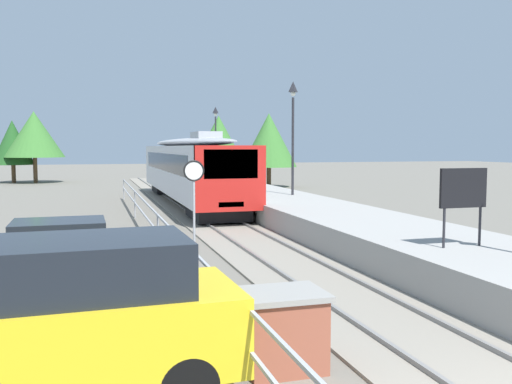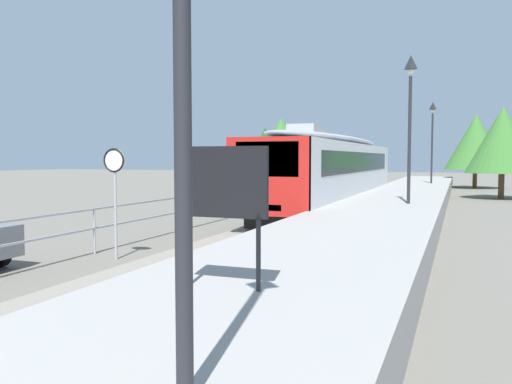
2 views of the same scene
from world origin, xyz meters
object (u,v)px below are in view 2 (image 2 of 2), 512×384
object	(u,v)px
commuter_train	(333,167)
platform_lamp_mid_platform	(410,101)
platform_lamp_far_end	(432,127)
platform_notice_board	(223,187)
speed_limit_sign	(114,175)

from	to	relation	value
commuter_train	platform_lamp_mid_platform	xyz separation A→B (m)	(4.03, -5.48, 2.48)
commuter_train	platform_lamp_far_end	bearing A→B (deg)	70.62
commuter_train	platform_lamp_far_end	world-z (taller)	platform_lamp_far_end
platform_notice_board	speed_limit_sign	xyz separation A→B (m)	(-5.27, 5.04, -0.06)
platform_lamp_far_end	platform_notice_board	bearing A→B (deg)	-91.99
platform_lamp_far_end	platform_lamp_mid_platform	bearing A→B (deg)	-90.00
platform_lamp_mid_platform	platform_lamp_far_end	xyz separation A→B (m)	(0.00, 16.95, 0.00)
platform_lamp_mid_platform	platform_lamp_far_end	distance (m)	16.95
platform_lamp_mid_platform	platform_notice_board	size ratio (longest dim) A/B	2.97
platform_notice_board	platform_lamp_mid_platform	bearing A→B (deg)	85.60
platform_lamp_mid_platform	platform_notice_board	distance (m)	14.21
platform_lamp_far_end	speed_limit_sign	distance (m)	26.75
commuter_train	speed_limit_sign	distance (m)	14.59
platform_lamp_far_end	platform_notice_board	xyz separation A→B (m)	(-1.07, -30.90, -2.44)
commuter_train	platform_lamp_far_end	xyz separation A→B (m)	(4.03, 11.47, 2.48)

